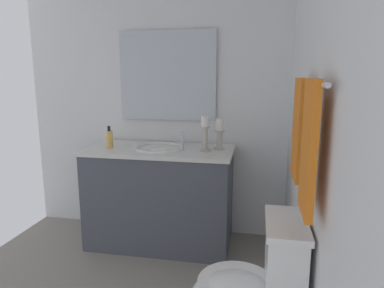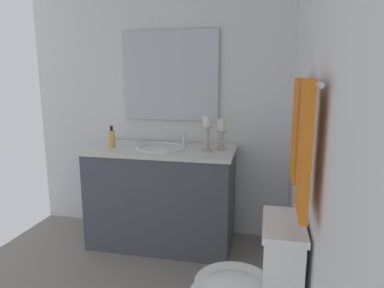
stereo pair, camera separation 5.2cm
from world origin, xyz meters
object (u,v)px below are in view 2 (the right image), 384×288
Objects in this scene: vanity_cabinet at (162,196)px; mirror at (170,76)px; soap_bottle at (112,139)px; towel_near_vanity at (297,129)px; candle_holder_short at (207,133)px; towel_bar at (308,83)px; towel_center at (305,149)px; candle_holder_tall at (221,133)px; sink_basin at (161,153)px.

mirror reaches higher than vanity_cabinet.
towel_near_vanity is at bearing 59.61° from soap_bottle.
mirror is 3.08× the size of candle_holder_short.
towel_center is (0.20, -0.02, -0.25)m from towel_bar.
candle_holder_tall is 0.13m from candle_holder_short.
candle_holder_short is at bearing -154.15° from towel_center.
soap_bottle is 1.62m from towel_near_vanity.
sink_basin is 2.23× the size of soap_bottle.
mirror is (-0.28, 0.00, 0.99)m from vanity_cabinet.
candle_holder_tall is 0.46× the size of towel_center.
mirror is at bearing 129.90° from soap_bottle.
towel_bar is at bearing 24.62° from candle_holder_tall.
mirror is at bearing -143.45° from towel_bar.
candle_holder_short reaches higher than vanity_cabinet.
mirror is at bearing -114.61° from candle_holder_tall.
towel_center is at bearing 48.95° from soap_bottle.
soap_bottle is 0.36× the size of towel_near_vanity.
mirror reaches higher than soap_bottle.
towel_bar reaches higher than sink_basin.
soap_bottle reaches higher than sink_basin.
candle_holder_tall reaches higher than sink_basin.
towel_near_vanity is at bearing 28.19° from candle_holder_tall.
towel_near_vanity reaches higher than vanity_cabinet.
towel_bar is at bearing 43.09° from sink_basin.
candle_holder_tall is 0.90× the size of candle_holder_short.
towel_center is (1.20, 1.38, 0.23)m from soap_bottle.
candle_holder_tall is at bearing 97.04° from sink_basin.
vanity_cabinet is 0.67m from candle_holder_short.
vanity_cabinet is 1.75m from towel_center.
mirror is 0.73m from soap_bottle.
vanity_cabinet is at bearing -0.01° from mirror.
sink_basin is 1.36m from towel_near_vanity.
candle_holder_tall is 1.37× the size of soap_bottle.
candle_holder_tall is 1.07m from towel_near_vanity.
towel_center reaches higher than candle_holder_short.
towel_near_vanity is at bearing 48.40° from sink_basin.
sink_basin is at bearing -136.91° from towel_bar.
candle_holder_short is 1.05m from towel_near_vanity.
vanity_cabinet is 4.89× the size of candle_holder_tall.
towel_bar is 0.30m from towel_near_vanity.
towel_bar is at bearing 54.28° from soap_bottle.
candle_holder_short is 1.52× the size of soap_bottle.
towel_near_vanity is 0.94× the size of towel_center.
vanity_cabinet is at bearing -142.18° from towel_center.
mirror reaches higher than sink_basin.
vanity_cabinet is 1.53× the size of towel_bar.
candle_holder_tall is 0.89m from soap_bottle.
mirror is 1.58× the size of towel_center.
vanity_cabinet is 0.37m from sink_basin.
candle_holder_tall is at bearing 128.08° from candle_holder_short.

